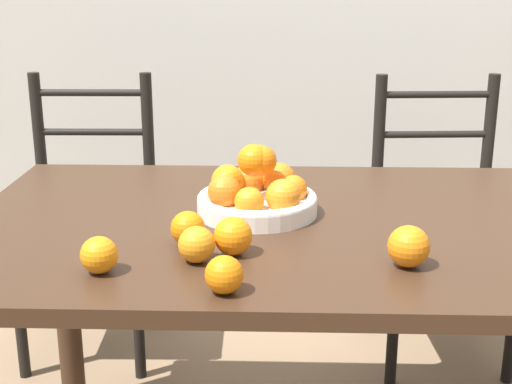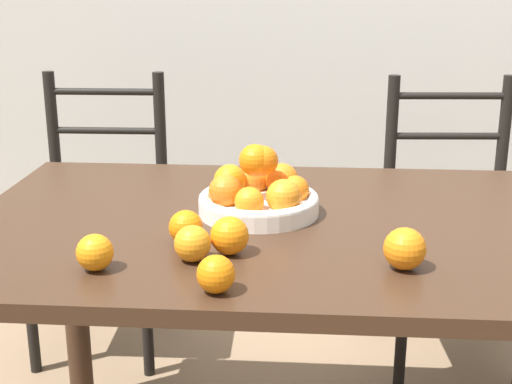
# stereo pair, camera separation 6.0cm
# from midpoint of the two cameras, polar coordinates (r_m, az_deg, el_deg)

# --- Properties ---
(dining_table) EXTENTS (1.52, 0.90, 0.75)m
(dining_table) POSITION_cam_midpoint_polar(r_m,az_deg,el_deg) (1.61, 3.17, -5.63)
(dining_table) COLOR #382316
(dining_table) RESTS_ON ground_plane
(fruit_bowl) EXTENTS (0.27, 0.27, 0.16)m
(fruit_bowl) POSITION_cam_midpoint_polar(r_m,az_deg,el_deg) (1.60, -0.99, -0.05)
(fruit_bowl) COLOR white
(fruit_bowl) RESTS_ON dining_table
(orange_loose_0) EXTENTS (0.07, 0.07, 0.07)m
(orange_loose_0) POSITION_cam_midpoint_polar(r_m,az_deg,el_deg) (1.32, -13.73, -4.93)
(orange_loose_0) COLOR orange
(orange_loose_0) RESTS_ON dining_table
(orange_loose_1) EXTENTS (0.08, 0.08, 0.08)m
(orange_loose_1) POSITION_cam_midpoint_polar(r_m,az_deg,el_deg) (1.34, 10.85, -4.31)
(orange_loose_1) COLOR orange
(orange_loose_1) RESTS_ON dining_table
(orange_loose_2) EXTENTS (0.07, 0.07, 0.07)m
(orange_loose_2) POSITION_cam_midpoint_polar(r_m,az_deg,el_deg) (1.43, -6.68, -2.91)
(orange_loose_2) COLOR orange
(orange_loose_2) RESTS_ON dining_table
(orange_loose_3) EXTENTS (0.07, 0.07, 0.07)m
(orange_loose_3) POSITION_cam_midpoint_polar(r_m,az_deg,el_deg) (1.37, -3.11, -3.55)
(orange_loose_3) COLOR orange
(orange_loose_3) RESTS_ON dining_table
(orange_loose_4) EXTENTS (0.07, 0.07, 0.07)m
(orange_loose_4) POSITION_cam_midpoint_polar(r_m,az_deg,el_deg) (1.34, -6.06, -4.21)
(orange_loose_4) COLOR orange
(orange_loose_4) RESTS_ON dining_table
(orange_loose_5) EXTENTS (0.07, 0.07, 0.07)m
(orange_loose_5) POSITION_cam_midpoint_polar(r_m,az_deg,el_deg) (1.21, -4.00, -6.63)
(orange_loose_5) COLOR orange
(orange_loose_5) RESTS_ON dining_table
(chair_left) EXTENTS (0.43, 0.41, 0.94)m
(chair_left) POSITION_cam_midpoint_polar(r_m,az_deg,el_deg) (2.49, -13.86, -2.24)
(chair_left) COLOR black
(chair_left) RESTS_ON ground_plane
(chair_right) EXTENTS (0.45, 0.43, 0.94)m
(chair_right) POSITION_cam_midpoint_polar(r_m,az_deg,el_deg) (2.45, 13.79, -2.53)
(chair_right) COLOR black
(chair_right) RESTS_ON ground_plane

